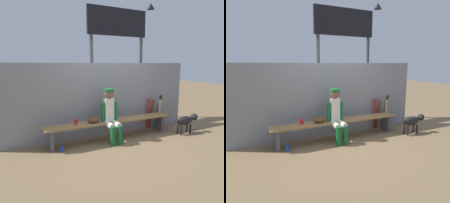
# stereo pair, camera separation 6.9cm
# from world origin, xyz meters

# --- Properties ---
(ground_plane) EXTENTS (30.00, 30.00, 0.00)m
(ground_plane) POSITION_xyz_m (0.00, 0.00, 0.00)
(ground_plane) COLOR brown
(chainlink_fence) EXTENTS (4.89, 0.03, 1.80)m
(chainlink_fence) POSITION_xyz_m (0.00, 0.38, 0.90)
(chainlink_fence) COLOR gray
(chainlink_fence) RESTS_ON ground_plane
(dugout_bench) EXTENTS (3.16, 0.36, 0.46)m
(dugout_bench) POSITION_xyz_m (0.00, 0.00, 0.37)
(dugout_bench) COLOR olive
(dugout_bench) RESTS_ON ground_plane
(player_seated) EXTENTS (0.41, 0.55, 1.22)m
(player_seated) POSITION_xyz_m (-0.09, -0.11, 0.66)
(player_seated) COLOR silver
(player_seated) RESTS_ON ground_plane
(baseball_glove) EXTENTS (0.28, 0.20, 0.12)m
(baseball_glove) POSITION_xyz_m (-0.47, 0.00, 0.52)
(baseball_glove) COLOR #593819
(baseball_glove) RESTS_ON dugout_bench
(bat_aluminum_red) EXTENTS (0.08, 0.14, 0.86)m
(bat_aluminum_red) POSITION_xyz_m (1.28, 0.29, 0.43)
(bat_aluminum_red) COLOR #B22323
(bat_aluminum_red) RESTS_ON ground_plane
(bat_wood_dark) EXTENTS (0.10, 0.22, 0.81)m
(bat_wood_dark) POSITION_xyz_m (1.38, 0.30, 0.41)
(bat_wood_dark) COLOR brown
(bat_wood_dark) RESTS_ON ground_plane
(bat_wood_natural) EXTENTS (0.10, 0.17, 0.82)m
(bat_wood_natural) POSITION_xyz_m (1.59, 0.22, 0.41)
(bat_wood_natural) COLOR tan
(bat_wood_natural) RESTS_ON ground_plane
(bat_aluminum_black) EXTENTS (0.07, 0.25, 0.93)m
(bat_aluminum_black) POSITION_xyz_m (1.59, 0.26, 0.47)
(bat_aluminum_black) COLOR black
(bat_aluminum_black) RESTS_ON ground_plane
(baseball) EXTENTS (0.07, 0.07, 0.07)m
(baseball) POSITION_xyz_m (0.13, -0.40, 0.04)
(baseball) COLOR white
(baseball) RESTS_ON ground_plane
(cup_on_ground) EXTENTS (0.08, 0.08, 0.11)m
(cup_on_ground) POSITION_xyz_m (-1.25, -0.18, 0.06)
(cup_on_ground) COLOR #1E47AD
(cup_on_ground) RESTS_ON ground_plane
(cup_on_bench) EXTENTS (0.08, 0.08, 0.11)m
(cup_on_bench) POSITION_xyz_m (-0.86, 0.05, 0.52)
(cup_on_bench) COLOR red
(cup_on_bench) RESTS_ON dugout_bench
(scoreboard) EXTENTS (2.22, 0.27, 3.65)m
(scoreboard) POSITION_xyz_m (1.02, 1.51, 2.57)
(scoreboard) COLOR #3F3F42
(scoreboard) RESTS_ON ground_plane
(dog) EXTENTS (0.84, 0.20, 0.49)m
(dog) POSITION_xyz_m (1.90, -0.48, 0.34)
(dog) COLOR black
(dog) RESTS_ON ground_plane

